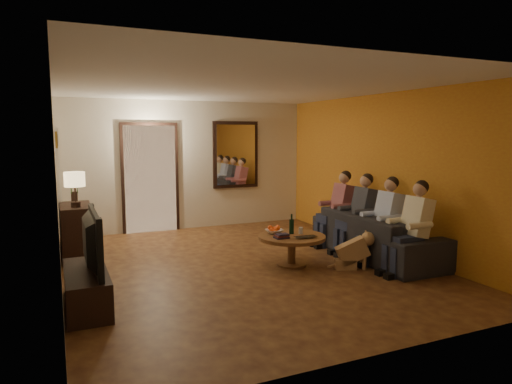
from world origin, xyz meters
name	(u,v)px	position (x,y,z in m)	size (l,w,h in m)	color
floor	(246,266)	(0.00, 0.00, 0.00)	(5.00, 6.00, 0.01)	#401C11
ceiling	(245,86)	(0.00, 0.00, 2.60)	(5.00, 6.00, 0.01)	white
back_wall	(189,165)	(0.00, 3.00, 1.30)	(5.00, 0.02, 2.60)	beige
front_wall	(381,210)	(0.00, -3.00, 1.30)	(5.00, 0.02, 2.60)	beige
left_wall	(57,186)	(-2.50, 0.00, 1.30)	(0.02, 6.00, 2.60)	beige
right_wall	(384,172)	(2.50, 0.00, 1.30)	(0.02, 6.00, 2.60)	beige
orange_accent	(384,172)	(2.49, 0.00, 1.30)	(0.01, 6.00, 2.60)	#C36921
kitchen_doorway	(150,179)	(-0.80, 2.98, 1.05)	(1.00, 0.06, 2.10)	#FFE0A5
door_trim	(150,179)	(-0.80, 2.97, 1.05)	(1.12, 0.04, 2.22)	black
fridge_glimpse	(163,186)	(-0.55, 2.98, 0.90)	(0.45, 0.03, 1.70)	silver
mirror_frame	(236,155)	(1.00, 2.96, 1.50)	(1.00, 0.05, 1.40)	black
mirror_glass	(236,155)	(1.00, 2.93, 1.50)	(0.86, 0.02, 1.26)	white
white_door	(59,188)	(-2.46, 2.30, 1.02)	(0.06, 0.85, 2.04)	white
framed_art	(56,140)	(-2.47, 1.30, 1.85)	(0.03, 0.28, 0.24)	#B28C33
art_canvas	(57,140)	(-2.46, 1.30, 1.85)	(0.01, 0.22, 0.18)	brown
dresser	(77,232)	(-2.25, 1.45, 0.42)	(0.45, 0.95, 0.84)	black
table_lamp	(75,189)	(-2.25, 1.23, 1.11)	(0.30, 0.30, 0.54)	beige
flower_vase	(74,189)	(-2.25, 1.67, 1.06)	(0.14, 0.14, 0.44)	red
tv_stand	(87,289)	(-2.25, -0.77, 0.21)	(0.45, 1.27, 0.42)	black
tv	(84,241)	(-2.25, -0.77, 0.76)	(0.15, 1.17, 0.67)	black
sofa	(377,235)	(2.09, -0.36, 0.35)	(0.95, 2.42, 0.71)	black
person_a	(413,231)	(1.99, -1.26, 0.60)	(0.60, 0.40, 1.20)	tan
person_b	(385,223)	(1.99, -0.66, 0.60)	(0.60, 0.40, 1.20)	tan
person_c	(360,217)	(1.99, -0.06, 0.60)	(0.60, 0.40, 1.20)	tan
person_d	(339,211)	(1.99, 0.54, 0.60)	(0.60, 0.40, 1.20)	tan
dog	(352,250)	(1.35, -0.76, 0.28)	(0.56, 0.24, 0.56)	tan
coffee_table	(292,250)	(0.64, -0.24, 0.23)	(1.00, 1.00, 0.45)	brown
bowl	(274,231)	(0.46, -0.02, 0.48)	(0.26, 0.26, 0.06)	white
oranges	(274,227)	(0.46, -0.02, 0.55)	(0.20, 0.20, 0.08)	#FC4F15
wine_bottle	(292,224)	(0.69, -0.14, 0.60)	(0.07, 0.07, 0.31)	black
wine_glass	(301,230)	(0.82, -0.19, 0.50)	(0.06, 0.06, 0.10)	silver
book_stack	(281,236)	(0.42, -0.34, 0.48)	(0.20, 0.15, 0.07)	black
laptop	(307,238)	(0.74, -0.52, 0.46)	(0.33, 0.21, 0.03)	black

